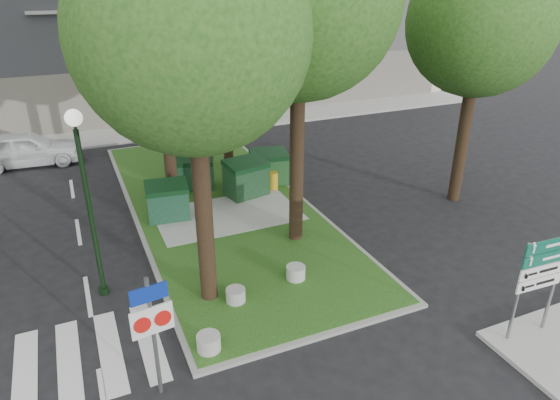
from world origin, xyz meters
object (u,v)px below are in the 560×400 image
dumpster_d (269,167)px  street_lamp (85,185)px  tree_median_near_left (193,10)px  traffic_sign_pole (152,322)px  bollard_mid (236,295)px  car_silver (237,110)px  tree_median_mid (157,7)px  directional_sign (540,272)px  dumpster_a (168,201)px  car_white (27,149)px  dumpster_c (246,178)px  dumpster_b (195,172)px  tree_street_right (485,6)px  bollard_right (296,272)px  bollard_left (209,342)px  litter_bin (273,181)px

dumpster_d → street_lamp: 9.10m
tree_median_near_left → traffic_sign_pole: (-1.95, -2.76, -5.50)m
bollard_mid → car_silver: car_silver is taller
tree_median_mid → directional_sign: 13.57m
tree_median_near_left → dumpster_a: (-0.07, 5.02, -6.55)m
dumpster_d → car_white: size_ratio=0.36×
street_lamp → bollard_mid: bearing=-31.8°
dumpster_c → dumpster_b: bearing=124.7°
street_lamp → dumpster_d: bearing=36.3°
car_white → car_silver: (10.94, 2.72, -0.02)m
tree_street_right → car_silver: tree_street_right is taller
dumpster_b → dumpster_c: 2.20m
bollard_right → street_lamp: size_ratio=0.11×
tree_median_near_left → bollard_right: bearing=-5.2°
tree_median_near_left → bollard_left: 7.33m
tree_median_near_left → tree_median_mid: size_ratio=1.05×
dumpster_b → litter_bin: size_ratio=2.44×
dumpster_b → litter_bin: (2.77, -1.36, -0.30)m
dumpster_c → bollard_left: bearing=-128.0°
tree_median_near_left → car_silver: bearing=68.4°
tree_median_mid → traffic_sign_pole: size_ratio=3.52×
tree_street_right → litter_bin: tree_street_right is taller
tree_median_near_left → dumpster_d: (4.41, 6.58, -6.53)m
litter_bin → directional_sign: 10.79m
traffic_sign_pole → car_silver: size_ratio=0.62×
dumpster_a → dumpster_b: size_ratio=0.91×
street_lamp → dumpster_a: bearing=54.5°
bollard_left → traffic_sign_pole: (-1.26, -0.71, 1.50)m
bollard_mid → bollard_right: bearing=9.9°
traffic_sign_pole → car_white: bearing=92.0°
tree_street_right → street_lamp: tree_street_right is taller
tree_median_near_left → tree_median_mid: (0.50, 6.50, -0.34)m
tree_median_near_left → dumpster_c: (3.13, 5.79, -6.50)m
dumpster_d → directional_sign: bearing=-69.6°
car_silver → litter_bin: bearing=164.1°
traffic_sign_pole → bollard_right: bearing=22.6°
bollard_right → bollard_mid: bearing=-170.1°
dumpster_d → bollard_left: bearing=-110.6°
tree_median_near_left → traffic_sign_pole: 6.45m
bollard_right → bollard_mid: bollard_right is taller
dumpster_a → car_white: size_ratio=0.34×
tree_street_right → car_silver: size_ratio=2.19×
bollard_left → bollard_mid: bollard_left is taller
tree_median_near_left → car_white: bearing=109.6°
tree_median_near_left → bollard_left: bearing=-108.5°
tree_median_near_left → bollard_right: size_ratio=19.49×
tree_street_right → car_silver: 15.32m
bollard_right → litter_bin: 6.44m
tree_median_mid → tree_street_right: size_ratio=0.99×
tree_street_right → dumpster_d: (-6.09, 4.08, -6.20)m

